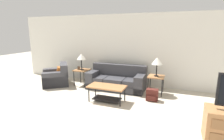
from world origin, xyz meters
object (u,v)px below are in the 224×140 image
object	(u,v)px
couch	(117,80)
coffee_table	(107,90)
side_table_left	(82,71)
table_lamp_left	(81,57)
backpack	(152,95)
side_table_right	(156,78)
armchair	(57,77)
table_lamp_right	(157,61)

from	to	relation	value
couch	coffee_table	distance (m)	1.22
side_table_left	table_lamp_left	distance (m)	0.54
backpack	couch	bearing A→B (deg)	152.95
couch	side_table_right	world-z (taller)	couch
armchair	side_table_left	bearing A→B (deg)	19.57
couch	coffee_table	size ratio (longest dim) A/B	1.88
armchair	coffee_table	xyz separation A→B (m)	(2.39, -0.82, 0.05)
backpack	side_table_left	bearing A→B (deg)	167.06
armchair	side_table_right	xyz separation A→B (m)	(3.62, 0.32, 0.24)
couch	table_lamp_left	xyz separation A→B (m)	(-1.35, -0.06, 0.77)
couch	armchair	distance (m)	2.29
coffee_table	side_table_right	bearing A→B (deg)	43.17
armchair	backpack	world-z (taller)	armchair
couch	table_lamp_left	bearing A→B (deg)	-177.28
table_lamp_left	coffee_table	bearing A→B (deg)	-37.58
armchair	coffee_table	bearing A→B (deg)	-18.99
coffee_table	backpack	distance (m)	1.33
side_table_right	table_lamp_left	size ratio (longest dim) A/B	0.98
side_table_left	table_lamp_left	xyz separation A→B (m)	(-0.00, -0.00, 0.54)
table_lamp_right	backpack	bearing A→B (deg)	-91.65
couch	side_table_right	bearing A→B (deg)	-2.72
table_lamp_left	table_lamp_right	bearing A→B (deg)	0.00
armchair	side_table_right	bearing A→B (deg)	5.09
side_table_left	backpack	distance (m)	2.79
armchair	coffee_table	size ratio (longest dim) A/B	1.23
armchair	table_lamp_right	xyz separation A→B (m)	(3.62, 0.32, 0.78)
table_lamp_left	armchair	bearing A→B (deg)	-160.43
armchair	side_table_left	size ratio (longest dim) A/B	2.23
table_lamp_right	backpack	distance (m)	1.09
table_lamp_right	backpack	xyz separation A→B (m)	(-0.02, -0.62, -0.90)
side_table_left	coffee_table	bearing A→B (deg)	-37.58
side_table_right	backpack	distance (m)	0.72
coffee_table	side_table_right	distance (m)	1.69
side_table_left	side_table_right	world-z (taller)	same
armchair	table_lamp_right	world-z (taller)	table_lamp_right
coffee_table	side_table_left	bearing A→B (deg)	142.42
coffee_table	table_lamp_right	size ratio (longest dim) A/B	1.77
side_table_left	side_table_right	xyz separation A→B (m)	(2.71, 0.00, 0.00)
coffee_table	side_table_right	size ratio (longest dim) A/B	1.81
side_table_left	side_table_right	bearing A→B (deg)	0.00
couch	side_table_left	world-z (taller)	couch
side_table_left	backpack	world-z (taller)	side_table_left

